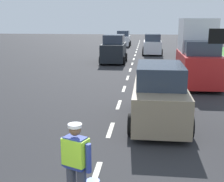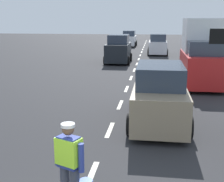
# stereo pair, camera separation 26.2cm
# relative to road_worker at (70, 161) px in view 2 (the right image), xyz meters

# --- Properties ---
(ground_plane) EXTENTS (96.00, 96.00, 0.00)m
(ground_plane) POSITION_rel_road_worker_xyz_m (0.13, 19.47, -0.93)
(ground_plane) COLOR #28282B
(lane_center_line) EXTENTS (0.14, 46.40, 0.01)m
(lane_center_line) POSITION_rel_road_worker_xyz_m (0.13, 23.67, -0.93)
(lane_center_line) COLOR silver
(lane_center_line) RESTS_ON ground
(road_worker) EXTENTS (0.76, 0.44, 1.67)m
(road_worker) POSITION_rel_road_worker_xyz_m (0.00, 0.00, 0.00)
(road_worker) COLOR #383D4C
(road_worker) RESTS_ON ground
(delivery_truck) EXTENTS (2.16, 4.60, 3.54)m
(delivery_truck) POSITION_rel_road_worker_xyz_m (3.98, 11.79, 0.68)
(delivery_truck) COLOR red
(delivery_truck) RESTS_ON ground
(car_oncoming_second) EXTENTS (2.04, 3.95, 2.27)m
(car_oncoming_second) POSITION_rel_road_worker_xyz_m (-1.41, 19.77, 0.12)
(car_oncoming_second) COLOR black
(car_oncoming_second) RESTS_ON ground
(car_oncoming_third) EXTENTS (1.93, 4.04, 2.03)m
(car_oncoming_third) POSITION_rel_road_worker_xyz_m (-1.82, 35.24, 0.01)
(car_oncoming_third) COLOR silver
(car_oncoming_third) RESTS_ON ground
(car_outgoing_far) EXTENTS (1.98, 3.87, 2.05)m
(car_outgoing_far) POSITION_rel_road_worker_xyz_m (1.82, 26.15, 0.02)
(car_outgoing_far) COLOR silver
(car_outgoing_far) RESTS_ON ground
(car_outgoing_ahead) EXTENTS (1.98, 4.39, 2.04)m
(car_outgoing_ahead) POSITION_rel_road_worker_xyz_m (1.70, 5.18, 0.02)
(car_outgoing_ahead) COLOR gray
(car_outgoing_ahead) RESTS_ON ground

